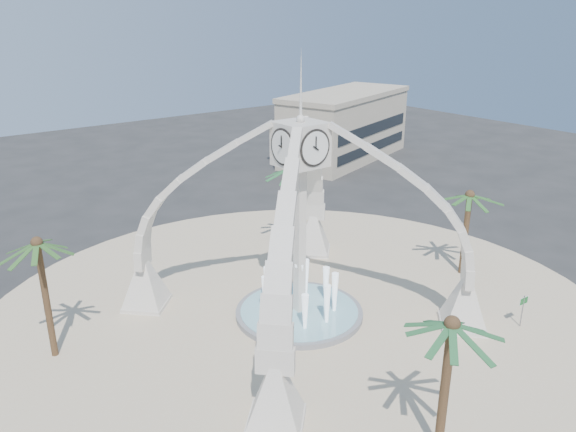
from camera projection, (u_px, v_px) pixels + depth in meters
ground at (299, 316)px, 35.44m from camera, size 140.00×140.00×0.00m
plaza at (299, 315)px, 35.43m from camera, size 40.00×40.00×0.06m
clock_tower at (300, 219)px, 33.21m from camera, size 17.94×17.94×16.30m
fountain at (299, 312)px, 35.34m from camera, size 8.00×8.00×3.62m
building_ne at (345, 126)px, 72.00m from camera, size 21.87×14.17×8.60m
palm_east at (470, 196)px, 39.16m from camera, size 5.46×5.46×6.85m
palm_west at (37, 245)px, 29.03m from camera, size 4.59×4.59×7.58m
palm_north at (290, 170)px, 43.13m from camera, size 5.51×5.51×7.52m
palm_south at (452, 326)px, 22.38m from camera, size 5.05×5.05×7.16m
street_sign at (523, 305)px, 33.66m from camera, size 0.78×0.09×2.13m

